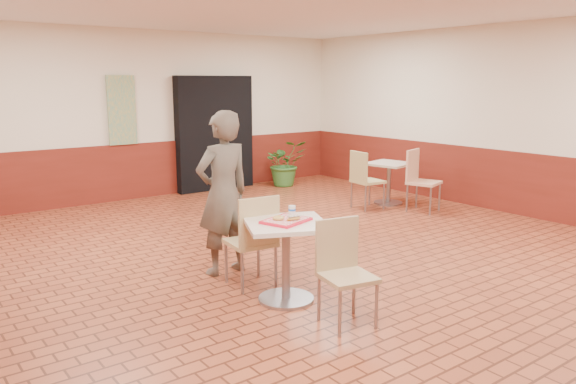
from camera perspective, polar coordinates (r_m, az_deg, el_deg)
room_shell at (r=6.32m, az=5.09°, el=5.73°), size 8.01×10.01×3.01m
wainscot_band at (r=6.49m, az=4.94°, el=-3.09°), size 8.00×10.00×1.00m
corridor_doorway at (r=11.03m, az=-7.46°, el=5.92°), size 1.60×0.22×2.20m
promo_poster at (r=10.28m, az=-16.53°, el=7.97°), size 0.50×0.03×1.20m
main_table at (r=5.39m, az=-0.19°, el=-5.70°), size 0.75×0.75×0.79m
chair_main_front at (r=4.96m, az=5.64°, el=-7.50°), size 0.50×0.50×0.92m
chair_main_back at (r=5.74m, az=-3.48°, el=-4.54°), size 0.50×0.50×0.97m
customer at (r=6.13m, az=-6.59°, el=-0.16°), size 0.68×0.46×1.80m
serving_tray at (r=5.32m, az=-0.20°, el=-2.92°), size 0.43×0.33×0.03m
ring_donut at (r=5.29m, az=-0.99°, el=-2.66°), size 0.15×0.15×0.03m
long_john_donut at (r=5.27m, az=0.59°, el=-2.67°), size 0.15×0.08×0.04m
paper_cup at (r=5.49m, az=0.41°, el=-1.84°), size 0.07×0.07×0.09m
second_table at (r=9.86m, az=10.22°, el=1.61°), size 0.68×0.68×0.72m
chair_second_left at (r=9.37m, az=7.75°, el=1.53°), size 0.50×0.50×0.97m
chair_second_front at (r=9.40m, az=13.20°, el=1.50°), size 0.58×0.58×1.01m
potted_plant at (r=11.39m, az=-0.29°, el=2.97°), size 1.02×0.95×0.93m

